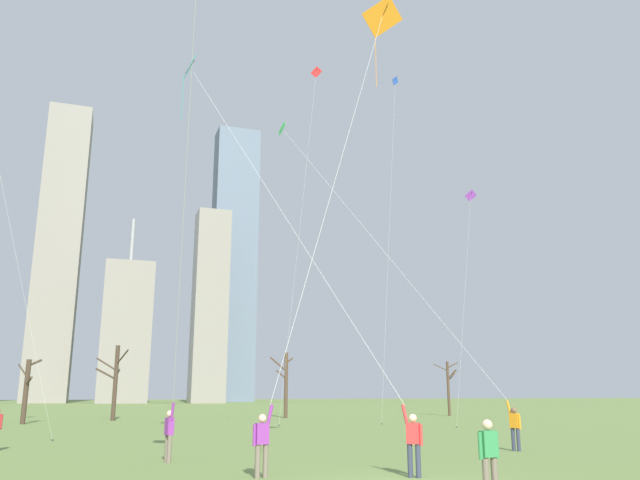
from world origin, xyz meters
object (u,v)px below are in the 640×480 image
kite_flyer_foreground_left_teal (332,304)px  distant_kite_drifting_left_blue (394,116)px  bare_tree_leftmost (115,380)px  kite_flyer_far_back_green (458,354)px  bare_tree_left_of_center (26,389)px  distant_kite_low_near_trees_red (312,113)px  bare_tree_right_of_center (449,386)px  bystander_watching_nearby (489,454)px  distant_kite_high_overhead_purple (469,221)px  bare_tree_far_right_edge (285,382)px  kite_flyer_midfield_center_orange (302,301)px  kite_flyer_midfield_left_white (175,330)px

kite_flyer_foreground_left_teal → distant_kite_drifting_left_blue: distant_kite_drifting_left_blue is taller
bare_tree_leftmost → kite_flyer_far_back_green: bearing=-67.1°
bare_tree_left_of_center → distant_kite_low_near_trees_red: bearing=-24.2°
distant_kite_low_near_trees_red → bare_tree_right_of_center: size_ratio=5.23×
kite_flyer_far_back_green → bare_tree_leftmost: kite_flyer_far_back_green is taller
bystander_watching_nearby → distant_kite_low_near_trees_red: (5.95, 30.04, 21.93)m
distant_kite_high_overhead_purple → bare_tree_far_right_edge: 22.75m
distant_kite_low_near_trees_red → bare_tree_left_of_center: 28.87m
distant_kite_low_near_trees_red → distant_kite_high_overhead_purple: bearing=-27.4°
distant_kite_low_near_trees_red → distant_kite_drifting_left_blue: 10.49m
kite_flyer_foreground_left_teal → kite_flyer_midfield_center_orange: bearing=-142.2°
distant_kite_low_near_trees_red → bare_tree_right_of_center: (18.30, 12.95, -20.02)m
kite_flyer_midfield_left_white → bare_tree_left_of_center: (-6.80, 31.25, -1.57)m
kite_flyer_midfield_center_orange → bare_tree_leftmost: size_ratio=2.77×
kite_flyer_midfield_left_white → kite_flyer_foreground_left_teal: size_ratio=0.80×
distant_kite_high_overhead_purple → bare_tree_left_of_center: distant_kite_high_overhead_purple is taller
kite_flyer_foreground_left_teal → distant_kite_high_overhead_purple: (17.11, 18.51, 8.99)m
kite_flyer_foreground_left_teal → kite_flyer_midfield_left_white: bearing=170.5°
distant_kite_high_overhead_purple → bare_tree_far_right_edge: (-8.01, 18.33, -10.82)m
kite_flyer_foreground_left_teal → bare_tree_leftmost: bearing=98.5°
distant_kite_drifting_left_blue → bare_tree_right_of_center: 26.29m
distant_kite_low_near_trees_red → distant_kite_drifting_left_blue: (9.04, 4.36, 3.04)m
kite_flyer_far_back_green → bare_tree_left_of_center: bearing=125.4°
bare_tree_far_right_edge → bare_tree_leftmost: size_ratio=0.96×
bare_tree_leftmost → distant_kite_high_overhead_purple: bearing=-37.9°
bare_tree_right_of_center → bare_tree_far_right_edge: bearing=179.2°
bare_tree_left_of_center → bare_tree_leftmost: 7.31m
distant_kite_high_overhead_purple → bare_tree_leftmost: bearing=142.1°
kite_flyer_far_back_green → distant_kite_drifting_left_blue: 32.93m
kite_flyer_foreground_left_teal → bare_tree_left_of_center: size_ratio=3.77×
kite_flyer_foreground_left_teal → kite_flyer_far_back_green: bearing=34.2°
kite_flyer_midfield_center_orange → bare_tree_left_of_center: kite_flyer_midfield_center_orange is taller
kite_flyer_midfield_center_orange → bare_tree_far_right_edge: kite_flyer_midfield_center_orange is taller
kite_flyer_midfield_center_orange → bare_tree_far_right_edge: 39.29m
kite_flyer_foreground_left_teal → kite_flyer_midfield_center_orange: (-1.30, -1.01, -0.11)m
distant_kite_high_overhead_purple → distant_kite_drifting_left_blue: size_ratio=0.54×
bare_tree_left_of_center → kite_flyer_far_back_green: bearing=-54.6°
kite_flyer_foreground_left_teal → bystander_watching_nearby: 7.60m
bare_tree_far_right_edge → distant_kite_drifting_left_blue: bearing=-51.1°
bare_tree_far_right_edge → bare_tree_right_of_center: bearing=-0.8°
kite_flyer_far_back_green → bystander_watching_nearby: bearing=-119.0°
bare_tree_far_right_edge → bare_tree_leftmost: bearing=-176.9°
kite_flyer_far_back_green → distant_kite_high_overhead_purple: size_ratio=1.13×
bare_tree_right_of_center → bare_tree_leftmost: 30.87m
distant_kite_high_overhead_purple → bare_tree_leftmost: distant_kite_high_overhead_purple is taller
distant_kite_high_overhead_purple → bare_tree_left_of_center: bearing=154.7°
bare_tree_leftmost → bare_tree_far_right_edge: bearing=3.1°
kite_flyer_midfield_center_orange → bare_tree_left_of_center: size_ratio=3.59×
kite_flyer_far_back_green → distant_kite_low_near_trees_red: size_ratio=0.68×
bystander_watching_nearby → bare_tree_far_right_edge: (7.89, 43.21, 2.15)m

